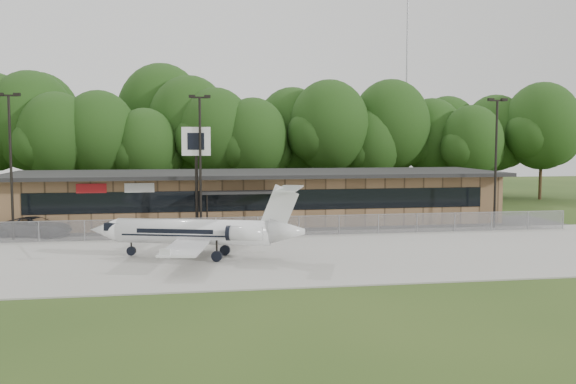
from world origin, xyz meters
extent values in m
plane|color=#294017|center=(0.00, 0.00, 0.00)|extent=(160.00, 160.00, 0.00)
cube|color=#9E9B93|center=(0.00, 8.00, 0.04)|extent=(64.00, 18.00, 0.08)
cube|color=#383835|center=(0.00, 19.50, 0.03)|extent=(50.00, 9.00, 0.06)
cube|color=#906C48|center=(0.00, 24.00, 2.00)|extent=(40.00, 10.00, 4.00)
cube|color=black|center=(0.00, 18.98, 2.30)|extent=(36.00, 0.08, 1.60)
cube|color=black|center=(0.00, 23.50, 4.15)|extent=(41.00, 11.50, 0.30)
cube|color=black|center=(-2.00, 18.40, 3.00)|extent=(6.00, 1.60, 0.20)
cube|color=#B11519|center=(-13.00, 18.95, 3.40)|extent=(2.20, 0.06, 0.70)
cube|color=silver|center=(-9.50, 18.95, 3.40)|extent=(2.20, 0.06, 0.70)
cube|color=gray|center=(0.00, 15.00, 0.75)|extent=(46.00, 0.03, 1.50)
cube|color=gray|center=(0.00, 15.00, 1.50)|extent=(46.00, 0.04, 0.04)
cylinder|color=gray|center=(22.00, 48.00, 12.50)|extent=(0.20, 0.20, 25.00)
cylinder|color=black|center=(-18.00, 16.50, 5.00)|extent=(0.18, 0.18, 10.00)
cube|color=black|center=(-18.00, 16.50, 10.05)|extent=(1.20, 0.12, 0.12)
cube|color=black|center=(-18.55, 16.50, 10.12)|extent=(0.45, 0.30, 0.22)
cube|color=black|center=(-17.45, 16.50, 10.12)|extent=(0.45, 0.30, 0.22)
cylinder|color=black|center=(-5.00, 16.50, 5.00)|extent=(0.18, 0.18, 10.00)
cube|color=black|center=(-5.00, 16.50, 10.05)|extent=(1.20, 0.12, 0.12)
cube|color=black|center=(-5.55, 16.50, 10.12)|extent=(0.45, 0.30, 0.22)
cube|color=black|center=(-4.45, 16.50, 10.12)|extent=(0.45, 0.30, 0.22)
cylinder|color=black|center=(18.00, 16.50, 5.00)|extent=(0.18, 0.18, 10.00)
cube|color=black|center=(18.00, 16.50, 10.05)|extent=(1.20, 0.12, 0.12)
cube|color=black|center=(17.45, 16.50, 10.12)|extent=(0.45, 0.30, 0.22)
cube|color=black|center=(18.55, 16.50, 10.12)|extent=(0.45, 0.30, 0.22)
cylinder|color=silver|center=(-5.72, 7.39, 1.56)|extent=(9.18, 4.13, 1.47)
cone|color=silver|center=(-10.97, 9.03, 1.56)|extent=(2.19, 1.95, 1.47)
cone|color=silver|center=(-0.39, 5.72, 1.70)|extent=(2.36, 2.00, 1.47)
cube|color=silver|center=(-6.19, 4.36, 1.15)|extent=(3.56, 5.85, 0.11)
cube|color=silver|center=(-4.38, 10.14, 1.15)|extent=(3.56, 5.85, 0.11)
cylinder|color=silver|center=(-2.92, 5.31, 1.70)|extent=(2.17, 1.39, 0.82)
cylinder|color=silver|center=(-2.23, 7.50, 1.70)|extent=(2.17, 1.39, 0.82)
cube|color=silver|center=(-0.83, 5.86, 3.02)|extent=(2.19, 0.79, 2.76)
cube|color=silver|center=(-0.30, 5.69, 4.17)|extent=(2.39, 4.38, 0.09)
cube|color=black|center=(-10.36, 8.84, 1.81)|extent=(1.20, 1.32, 0.46)
cube|color=black|center=(-4.15, 6.90, 0.32)|extent=(1.36, 2.32, 0.64)
cylinder|color=black|center=(-9.40, 8.54, 0.32)|extent=(0.69, 0.69, 0.20)
imported|color=#323134|center=(-16.82, 17.88, 0.73)|extent=(5.77, 4.24, 1.46)
cylinder|color=black|center=(-5.28, 16.80, 3.78)|extent=(0.26, 0.26, 7.56)
cube|color=silver|center=(-5.28, 16.80, 6.90)|extent=(2.09, 0.60, 2.08)
cube|color=black|center=(-5.30, 16.68, 6.90)|extent=(1.22, 0.26, 1.23)
camera|label=1|loc=(-6.43, -30.38, 7.12)|focal=40.00mm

